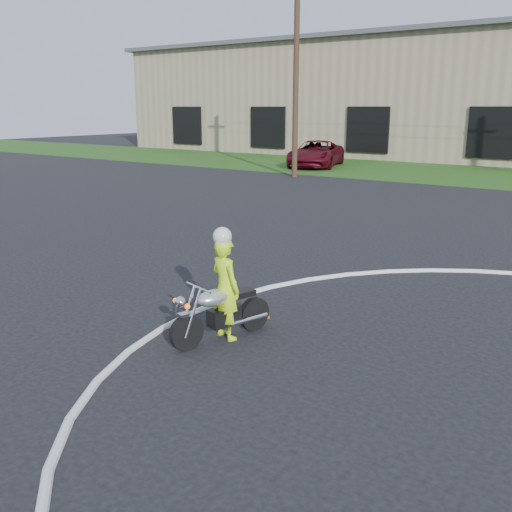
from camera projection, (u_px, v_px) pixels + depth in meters
The scene contains 4 objects.
primary_motorcycle at pixel (220, 312), 8.62m from camera, with size 0.81×1.75×0.94m.
rider_primary_grp at pixel (225, 285), 8.63m from camera, with size 0.66×0.53×1.75m.
pickup_grp at pixel (316, 154), 33.89m from camera, with size 3.99×6.01×1.53m.
warehouse at pixel (388, 98), 44.81m from camera, with size 41.00×17.00×8.30m.
Camera 1 is at (0.22, -4.05, 3.46)m, focal length 40.00 mm.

